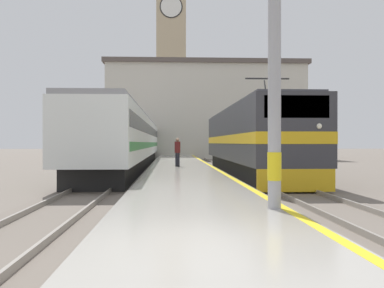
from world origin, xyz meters
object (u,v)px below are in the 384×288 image
clock_tower (171,54)px  catenary_mast (278,20)px  locomotive_train (249,140)px  person_on_platform (177,151)px  passenger_train (138,141)px

clock_tower → catenary_mast: bearing=-87.8°
locomotive_train → clock_tower: 42.87m
catenary_mast → person_on_platform: 17.46m
clock_tower → person_on_platform: bearing=-89.5°
locomotive_train → catenary_mast: size_ratio=2.40×
passenger_train → person_on_platform: bearing=-76.8°
passenger_train → catenary_mast: bearing=-80.6°
person_on_platform → clock_tower: bearing=90.5°
locomotive_train → catenary_mast: catenary_mast is taller
catenary_mast → person_on_platform: catenary_mast is taller
passenger_train → person_on_platform: (3.32, -14.20, -0.69)m
passenger_train → person_on_platform: size_ratio=29.79×
person_on_platform → clock_tower: clock_tower is taller
passenger_train → person_on_platform: passenger_train is taller
locomotive_train → passenger_train: size_ratio=0.39×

